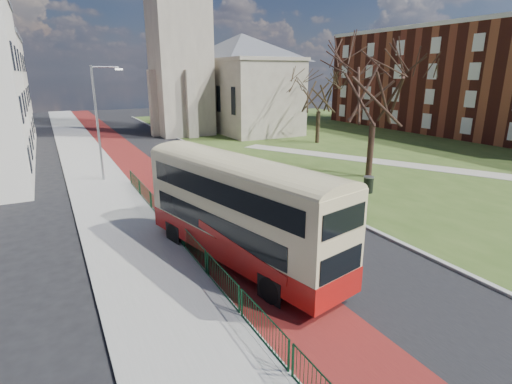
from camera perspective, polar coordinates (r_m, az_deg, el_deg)
ground at (r=16.38m, az=4.07°, el=-11.12°), size 160.00×160.00×0.00m
road_carriageway at (r=34.42m, az=-11.42°, el=3.53°), size 9.00×120.00×0.01m
bus_lane at (r=33.80m, az=-15.81°, el=2.99°), size 3.40×120.00×0.01m
pavement_west at (r=33.26m, az=-22.21°, el=2.26°), size 4.00×120.00×0.12m
kerb_west at (r=33.48m, az=-18.82°, el=2.70°), size 0.25×120.00×0.13m
kerb_east at (r=37.72m, az=-5.58°, el=5.01°), size 0.25×80.00×0.13m
grass_green at (r=48.68m, az=16.81°, el=6.96°), size 40.00×80.00×0.04m
footpath at (r=36.35m, az=23.07°, el=3.29°), size 18.84×32.82×0.03m
pedestrian_railing at (r=18.37m, az=-10.50°, el=-6.26°), size 0.07×24.00×1.12m
gothic_church at (r=54.49m, az=-6.09°, el=22.36°), size 16.38×18.00×40.00m
brick_terrace at (r=57.61m, az=29.21°, el=13.76°), size 10.30×44.30×13.50m
streetlamp at (r=30.61m, az=-21.50°, el=9.84°), size 2.13×0.18×8.00m
bus at (r=16.06m, az=-2.46°, el=-2.12°), size 4.64×10.56×4.30m
winter_tree_near at (r=30.72m, az=16.82°, el=15.31°), size 7.47×7.47×10.43m
winter_tree_far at (r=45.54m, az=9.06°, el=14.71°), size 7.68×7.68×8.95m
litter_bin at (r=27.22m, az=15.75°, el=1.04°), size 0.78×0.78×1.08m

